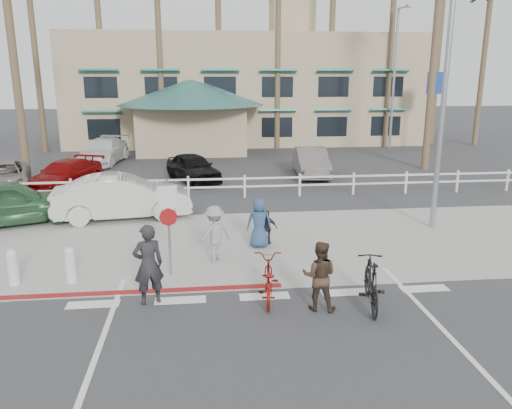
{
  "coord_description": "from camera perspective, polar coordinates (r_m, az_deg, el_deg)",
  "views": [
    {
      "loc": [
        -1.41,
        -10.31,
        5.18
      ],
      "look_at": [
        0.13,
        3.62,
        1.5
      ],
      "focal_mm": 35.0,
      "sensor_mm": 36.0,
      "label": 1
    }
  ],
  "objects": [
    {
      "name": "palm_3",
      "position": [
        35.45,
        -11.0,
        17.39
      ],
      "size": [
        4.0,
        4.0,
        14.0
      ],
      "primitive_type": null,
      "color": "#215624",
      "rests_on": "ground"
    },
    {
      "name": "ground",
      "position": [
        11.62,
        1.36,
        -11.76
      ],
      "size": [
        140.0,
        140.0,
        0.0
      ],
      "primitive_type": "plane",
      "color": "#333335"
    },
    {
      "name": "palm_2",
      "position": [
        37.01,
        -17.47,
        18.44
      ],
      "size": [
        4.0,
        4.0,
        16.0
      ],
      "primitive_type": null,
      "color": "#215624",
      "rests_on": "ground"
    },
    {
      "name": "lot_car_1",
      "position": [
        24.72,
        -21.03,
        3.17
      ],
      "size": [
        3.33,
        4.87,
        1.31
      ],
      "primitive_type": "imported",
      "rotation": [
        0.0,
        0.0,
        -0.37
      ],
      "color": "#740404",
      "rests_on": "ground"
    },
    {
      "name": "building",
      "position": [
        41.45,
        -1.65,
        15.35
      ],
      "size": [
        28.0,
        16.0,
        11.3
      ],
      "primitive_type": null,
      "color": "tan",
      "rests_on": "ground"
    },
    {
      "name": "lot_car_3",
      "position": [
        26.15,
        6.33,
        4.81
      ],
      "size": [
        1.91,
        4.53,
        1.45
      ],
      "primitive_type": "imported",
      "rotation": [
        0.0,
        0.0,
        -0.08
      ],
      "color": "#68625E",
      "rests_on": "ground"
    },
    {
      "name": "parking_lot",
      "position": [
        28.81,
        -3.41,
        4.33
      ],
      "size": [
        50.0,
        16.0,
        0.01
      ],
      "primitive_type": "cube",
      "color": "#333335",
      "rests_on": "ground"
    },
    {
      "name": "pedestrian_a",
      "position": [
        14.15,
        -4.76,
        -3.34
      ],
      "size": [
        1.2,
        1.03,
        1.62
      ],
      "primitive_type": "imported",
      "rotation": [
        0.0,
        0.0,
        3.65
      ],
      "color": "gray",
      "rests_on": "ground"
    },
    {
      "name": "pedestrian_child",
      "position": [
        15.54,
        1.3,
        -2.65
      ],
      "size": [
        0.69,
        0.46,
        1.09
      ],
      "primitive_type": "imported",
      "rotation": [
        0.0,
        0.0,
        2.81
      ],
      "color": "#282730",
      "rests_on": "ground"
    },
    {
      "name": "lot_car_2",
      "position": [
        24.94,
        -7.2,
        4.22
      ],
      "size": [
        3.12,
        4.36,
        1.38
      ],
      "primitive_type": "imported",
      "rotation": [
        0.0,
        0.0,
        0.41
      ],
      "color": "black",
      "rests_on": "ground"
    },
    {
      "name": "streetlight_1",
      "position": [
        36.84,
        15.48,
        13.52
      ],
      "size": [
        0.6,
        2.0,
        9.5
      ],
      "primitive_type": null,
      "color": "gray",
      "rests_on": "ground"
    },
    {
      "name": "bike_path",
      "position": [
        9.89,
        2.97,
        -16.87
      ],
      "size": [
        12.0,
        16.0,
        0.01
      ],
      "primitive_type": "cube",
      "color": "#333335",
      "rests_on": "ground"
    },
    {
      "name": "sign_post",
      "position": [
        13.08,
        -9.94,
        -2.08
      ],
      "size": [
        0.5,
        0.1,
        2.9
      ],
      "primitive_type": null,
      "color": "gray",
      "rests_on": "ground"
    },
    {
      "name": "palm_6",
      "position": [
        37.66,
        8.7,
        19.61
      ],
      "size": [
        4.0,
        4.0,
        17.0
      ],
      "primitive_type": null,
      "color": "#215624",
      "rests_on": "ground"
    },
    {
      "name": "info_sign",
      "position": [
        35.88,
        19.46,
        10.08
      ],
      "size": [
        1.2,
        0.16,
        5.6
      ],
      "primitive_type": null,
      "color": "navy",
      "rests_on": "ground"
    },
    {
      "name": "lot_car_0",
      "position": [
        25.04,
        -27.08,
        2.74
      ],
      "size": [
        3.56,
        5.37,
        1.37
      ],
      "primitive_type": "imported",
      "rotation": [
        0.0,
        0.0,
        0.28
      ],
      "color": "gray",
      "rests_on": "ground"
    },
    {
      "name": "car_red_compact",
      "position": [
        19.57,
        -26.45,
        0.22
      ],
      "size": [
        5.08,
        3.47,
        1.61
      ],
      "primitive_type": "imported",
      "rotation": [
        0.0,
        0.0,
        1.94
      ],
      "color": "#2D5935",
      "rests_on": "ground"
    },
    {
      "name": "rider_black",
      "position": [
        11.33,
        7.26,
        -8.1
      ],
      "size": [
        0.94,
        0.82,
        1.62
      ],
      "primitive_type": "imported",
      "rotation": [
        0.0,
        0.0,
        2.83
      ],
      "color": "#3D2D20",
      "rests_on": "ground"
    },
    {
      "name": "palm_10",
      "position": [
        26.74,
        -26.0,
        15.04
      ],
      "size": [
        4.0,
        4.0,
        12.0
      ],
      "primitive_type": null,
      "color": "#215624",
      "rests_on": "ground"
    },
    {
      "name": "lot_car_4",
      "position": [
        31.15,
        -17.04,
        5.85
      ],
      "size": [
        2.74,
        5.26,
        1.46
      ],
      "primitive_type": "imported",
      "rotation": [
        0.0,
        0.0,
        -0.14
      ],
      "color": "silver",
      "rests_on": "ground"
    },
    {
      "name": "car_white_sedan",
      "position": [
        18.92,
        -15.02,
        0.85
      ],
      "size": [
        5.12,
        2.37,
        1.62
      ],
      "primitive_type": "imported",
      "rotation": [
        0.0,
        0.0,
        1.71
      ],
      "color": "beige",
      "rests_on": "ground"
    },
    {
      "name": "palm_8",
      "position": [
        40.34,
        20.21,
        17.15
      ],
      "size": [
        4.0,
        4.0,
        15.0
      ],
      "primitive_type": null,
      "color": "#215624",
      "rests_on": "ground"
    },
    {
      "name": "palm_9",
      "position": [
        40.81,
        24.63,
        15.28
      ],
      "size": [
        4.0,
        4.0,
        13.0
      ],
      "primitive_type": null,
      "color": "#215624",
      "rests_on": "ground"
    },
    {
      "name": "rail_fence",
      "position": [
        21.41,
        -1.04,
        2.08
      ],
      "size": [
        29.4,
        0.16,
        1.0
      ],
      "primitive_type": null,
      "color": "silver",
      "rests_on": "ground"
    },
    {
      "name": "sidewalk_plaza",
      "position": [
        15.75,
        -0.82,
        -4.47
      ],
      "size": [
        22.0,
        7.0,
        0.01
      ],
      "primitive_type": "cube",
      "color": "gray",
      "rests_on": "ground"
    },
    {
      "name": "streetlight_0",
      "position": [
        17.69,
        20.7,
        11.58
      ],
      "size": [
        0.6,
        2.0,
        9.0
      ],
      "primitive_type": null,
      "color": "gray",
      "rests_on": "ground"
    },
    {
      "name": "palm_11",
      "position": [
        29.15,
        19.86,
        17.46
      ],
      "size": [
        4.0,
        4.0,
        14.0
      ],
      "primitive_type": null,
      "color": "#215624",
      "rests_on": "ground"
    },
    {
      "name": "palm_5",
      "position": [
        35.75,
        2.51,
        16.81
      ],
      "size": [
        4.0,
        4.0,
        13.0
      ],
      "primitive_type": null,
      "color": "#215624",
      "rests_on": "ground"
    },
    {
      "name": "palm_7",
      "position": [
        37.81,
        15.15,
        16.98
      ],
      "size": [
        4.0,
        4.0,
        14.0
      ],
      "primitive_type": null,
      "color": "#215624",
      "rests_on": "ground"
    },
    {
      "name": "bike_black",
      "position": [
        11.73,
        13.05,
        -8.72
      ],
      "size": [
        0.92,
        2.03,
        1.18
      ],
      "primitive_type": "imported",
      "rotation": [
        0.0,
        0.0,
        2.95
      ],
      "color": "black",
      "rests_on": "ground"
    },
    {
      "name": "cross_street",
      "position": [
        19.56,
        -1.95,
        -0.65
      ],
      "size": [
        40.0,
        5.0,
        0.01
      ],
      "primitive_type": "cube",
      "color": "#333335",
      "rests_on": "ground"
    },
    {
      "name": "palm_4",
      "position": [
        36.41,
        -4.29,
        18.32
      ],
      "size": [
        4.0,
        4.0,
        15.0
      ],
      "primitive_type": null,
      "color": "#215624",
      "rests_on": "ground"
    },
    {
      "name": "rider_red",
      "position": [
        11.74,
        -12.21,
        -6.73
      ],
      "size": [
        0.81,
        0.65,
        1.91
      ],
      "primitive_type": "imported",
      "rotation": [
        0.0,
        0.0,
        3.46
      ],
      "color": "black",
      "rests_on": "ground"
    },
    {
      "name": "bollard_0",
      "position": [
        13.61,
        -20.44,
        -6.49
      ],
      "size": [
        0.26,
        0.26,
        0.95
      ],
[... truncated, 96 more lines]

